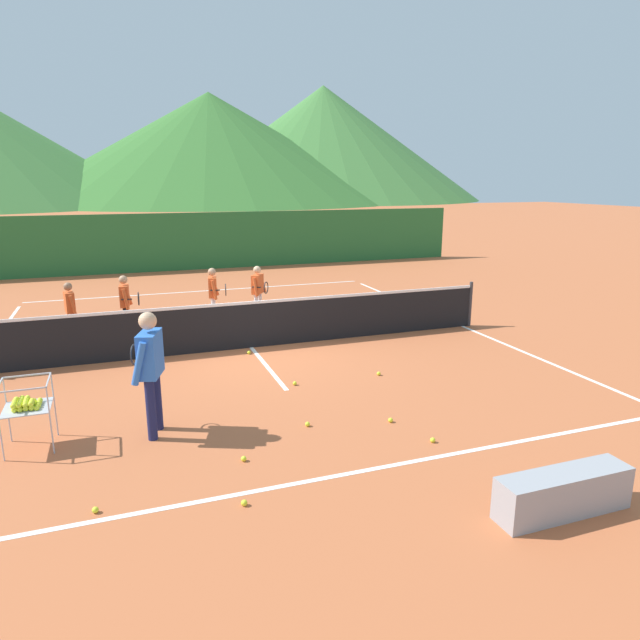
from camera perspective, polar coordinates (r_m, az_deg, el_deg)
The scene contains 25 objects.
ground_plane at distance 11.61m, azimuth -7.01°, elevation -2.80°, with size 120.00×120.00×0.00m, color #BC6038.
line_baseline_near at distance 6.86m, azimuth 3.57°, elevation -15.23°, with size 10.14×0.08×0.01m, color white.
line_baseline_far at distance 17.73m, azimuth -11.69°, elevation 2.93°, with size 10.14×0.08×0.01m, color white.
line_sideline_east at distance 13.60m, azimuth 14.29°, elevation -0.61°, with size 0.08×11.78×0.01m, color white.
line_service_center at distance 11.61m, azimuth -7.01°, elevation -2.79°, with size 0.08×5.13×0.01m, color white.
tennis_net at distance 11.47m, azimuth -7.08°, elevation -0.42°, with size 10.58×0.08×1.05m.
instructor at distance 7.72m, azimuth -16.91°, elevation -4.14°, with size 0.47×0.84×1.70m.
student_0 at distance 12.91m, azimuth -24.10°, elevation 1.28°, with size 0.27×0.52×1.27m.
student_1 at distance 12.92m, azimuth -19.21°, elevation 1.95°, with size 0.41×0.66×1.35m.
student_2 at distance 13.42m, azimuth -10.81°, elevation 2.95°, with size 0.42×0.69×1.35m.
student_3 at distance 13.70m, azimuth -6.33°, elevation 3.29°, with size 0.45×0.72×1.33m.
ball_cart at distance 8.06m, azimuth -27.78°, elevation -7.62°, with size 0.58×0.58×0.90m.
tennis_ball_0 at distance 7.97m, azimuth -1.28°, elevation -10.55°, with size 0.07×0.07×0.07m, color yellow.
tennis_ball_1 at distance 11.17m, azimuth -7.25°, elevation -3.31°, with size 0.07×0.07×0.07m, color yellow.
tennis_ball_2 at distance 7.13m, azimuth -7.77°, elevation -13.82°, with size 0.07×0.07×0.07m, color yellow.
tennis_ball_3 at distance 6.28m, azimuth -7.72°, elevation -17.97°, with size 0.07×0.07×0.07m, color yellow.
tennis_ball_4 at distance 6.55m, azimuth -21.91°, elevation -17.51°, with size 0.07×0.07×0.07m, color yellow.
tennis_ball_5 at distance 9.97m, azimuth 6.00°, elevation -5.44°, with size 0.07×0.07×0.07m, color yellow.
tennis_ball_6 at distance 8.15m, azimuth 7.20°, elevation -10.08°, with size 0.07×0.07×0.07m, color yellow.
tennis_ball_7 at distance 9.47m, azimuth -2.59°, elevation -6.45°, with size 0.07×0.07×0.07m, color yellow.
tennis_ball_8 at distance 7.66m, azimuth 11.40°, elevation -11.90°, with size 0.07×0.07×0.07m, color yellow.
windscreen_fence at distance 21.90m, azimuth -13.55°, elevation 7.76°, with size 22.32×0.08×2.15m, color #286B33.
courtside_bench at distance 6.52m, azimuth 23.52°, elevation -15.83°, with size 1.50×0.36×0.46m, color #99999E.
hill_1 at distance 98.22m, azimuth 0.32°, elevation 17.51°, with size 51.73×51.73×18.29m, color #427A38.
hill_2 at distance 90.44m, azimuth -11.09°, elevation 16.82°, with size 57.86×57.86×15.98m, color #38702D.
Camera 1 is at (-2.41, -10.85, 3.36)m, focal length 31.43 mm.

